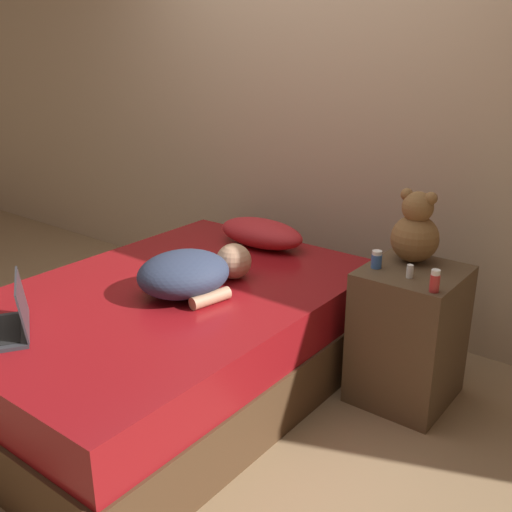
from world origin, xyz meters
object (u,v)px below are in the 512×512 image
(bottle_red, at_px, (435,281))
(bottle_white, at_px, (410,271))
(pillow, at_px, (261,233))
(teddy_bear, at_px, (415,231))
(bottle_blue, at_px, (377,260))
(person_lying, at_px, (191,272))
(laptop, at_px, (9,321))

(bottle_red, bearing_deg, bottle_white, 150.04)
(pillow, xyz_separation_m, bottle_white, (1.03, -0.26, 0.09))
(teddy_bear, bearing_deg, bottle_blue, -117.47)
(person_lying, relative_size, bottle_red, 6.59)
(bottle_blue, bearing_deg, bottle_white, -6.12)
(laptop, height_order, bottle_white, laptop)
(laptop, distance_m, bottle_white, 1.73)
(person_lying, xyz_separation_m, laptop, (-0.30, -0.77, -0.05))
(bottle_blue, bearing_deg, pillow, 164.00)
(person_lying, relative_size, bottle_blue, 7.79)
(bottle_red, bearing_deg, person_lying, -159.65)
(pillow, relative_size, bottle_white, 9.09)
(person_lying, bearing_deg, bottle_white, 39.21)
(pillow, height_order, bottle_white, bottle_white)
(laptop, relative_size, bottle_white, 6.72)
(bottle_white, bearing_deg, bottle_blue, 173.88)
(laptop, height_order, teddy_bear, teddy_bear)
(teddy_bear, bearing_deg, pillow, 176.55)
(bottle_blue, bearing_deg, person_lying, -145.71)
(pillow, relative_size, bottle_red, 5.58)
(pillow, distance_m, bottle_red, 1.24)
(teddy_bear, relative_size, bottle_red, 3.54)
(teddy_bear, relative_size, bottle_white, 5.76)
(person_lying, relative_size, laptop, 1.60)
(pillow, height_order, teddy_bear, teddy_bear)
(bottle_white, bearing_deg, laptop, -133.78)
(bottle_white, bearing_deg, pillow, 165.61)
(bottle_red, height_order, bottle_blue, bottle_red)
(pillow, bearing_deg, laptop, -96.06)
(person_lying, height_order, bottle_red, bottle_red)
(laptop, xyz_separation_m, bottle_blue, (1.02, 1.26, 0.13))
(pillow, distance_m, bottle_white, 1.07)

